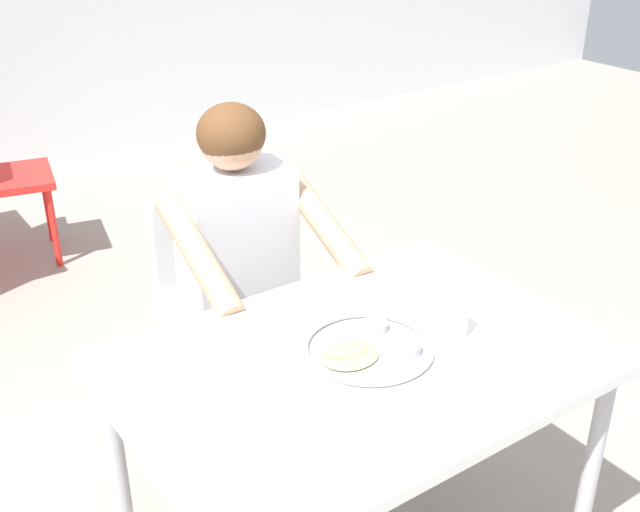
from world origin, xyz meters
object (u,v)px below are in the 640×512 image
Objects in this scene: chair_foreground at (223,299)px; diner_foreground at (251,264)px; thali_tray at (368,348)px; table_foreground at (358,385)px; drinking_cup at (455,315)px.

chair_foreground is 0.32m from diner_foreground.
thali_tray is 0.90m from chair_foreground.
diner_foreground reaches higher than table_foreground.
table_foreground is at bearing -170.26° from thali_tray.
drinking_cup is 0.99m from chair_foreground.
chair_foreground is at bearing 100.47° from drinking_cup.
drinking_cup is at bearing -79.53° from chair_foreground.
thali_tray is 0.64m from diner_foreground.
drinking_cup is at bearing -15.09° from thali_tray.
chair_foreground is 0.69× the size of diner_foreground.
drinking_cup reaches higher than chair_foreground.
diner_foreground is (-0.18, 0.70, -0.10)m from drinking_cup.
table_foreground is 0.29m from drinking_cup.
diner_foreground is at bearing -92.21° from chair_foreground.
drinking_cup is 0.73m from diner_foreground.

